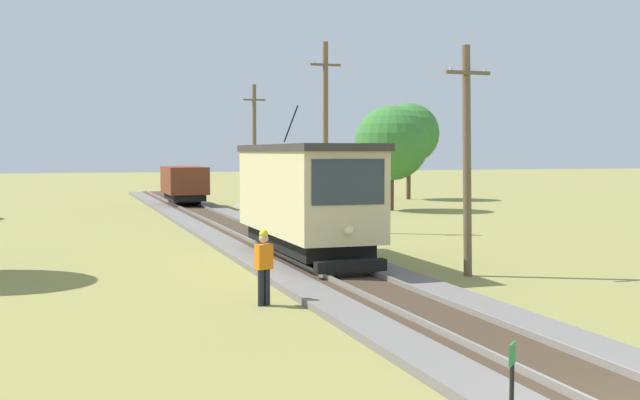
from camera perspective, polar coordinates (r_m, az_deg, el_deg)
The scene contains 10 objects.
red_tram at distance 24.88m, azimuth -1.10°, elevation 0.34°, with size 2.60×8.54×4.79m.
freight_car at distance 50.54m, azimuth -9.93°, elevation 1.20°, with size 2.40×5.20×2.31m.
utility_pole_near_tram at distance 22.83m, azimuth 10.73°, elevation 3.08°, with size 1.40×0.51×6.66m.
utility_pole_mid at distance 34.54m, azimuth 0.41°, elevation 4.76°, with size 1.40×0.30×8.43m.
utility_pole_far at distance 47.54m, azimuth -4.83°, elevation 3.95°, with size 1.40×0.24×7.65m.
trackside_signal_marker at distance 10.38m, azimuth 13.89°, elevation -12.90°, with size 0.21×0.21×1.18m.
gravel_pile at distance 50.96m, azimuth -4.72°, elevation 0.10°, with size 3.09×3.09×1.04m, color gray.
track_worker at distance 18.18m, azimuth -4.14°, elevation -4.69°, with size 0.43×0.34×1.78m.
tree_left_far at distance 58.88m, azimuth 6.54°, elevation 4.86°, with size 4.56×4.56×7.24m.
tree_right_far at distance 47.58m, azimuth 5.27°, elevation 4.17°, with size 4.55×4.55×6.39m.
Camera 1 is at (-7.34, -7.78, 3.59)m, focal length 43.64 mm.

